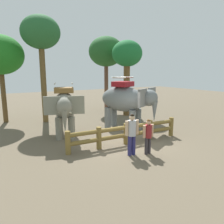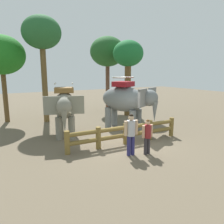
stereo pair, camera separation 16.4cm
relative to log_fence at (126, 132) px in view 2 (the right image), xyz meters
The scene contains 10 objects.
ground_plane 0.61m from the log_fence, 90.00° to the right, with size 60.00×60.00×0.00m, color brown.
log_fence is the anchor object (origin of this frame).
elephant_near_left 3.71m from the log_fence, 127.93° to the left, with size 2.42×3.54×2.96m.
elephant_center 3.01m from the log_fence, 55.92° to the left, with size 2.96×3.83×3.25m.
tourist_woman_in_black 1.53m from the log_fence, 114.68° to the right, with size 0.64×0.39×1.82m.
tourist_man_in_blue 1.61m from the log_fence, 87.24° to the right, with size 0.55×0.31×1.56m.
tree_far_left 10.31m from the log_fence, 120.24° to the left, with size 3.14×3.14×6.01m.
tree_back_center 9.02m from the log_fence, 108.49° to the left, with size 2.61×2.61×7.26m.
tree_far_right 10.64m from the log_fence, 66.82° to the left, with size 3.11×3.11×6.62m.
tree_deep_back 8.24m from the log_fence, 55.60° to the left, with size 2.40×2.40×5.97m.
Camera 2 is at (-5.67, -8.46, 3.60)m, focal length 34.33 mm.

